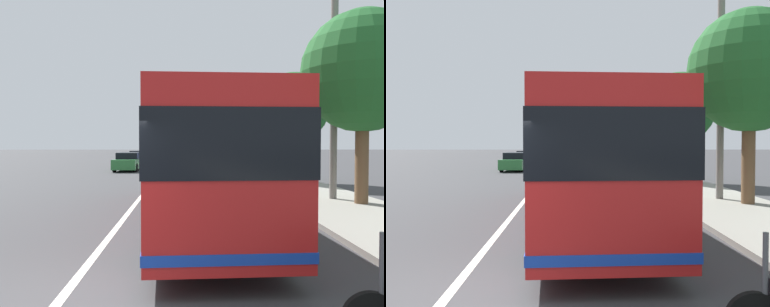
% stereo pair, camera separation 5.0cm
% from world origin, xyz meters
% --- Properties ---
extents(ground_plane, '(220.00, 220.00, 0.00)m').
position_xyz_m(ground_plane, '(0.00, 0.00, 0.00)').
color(ground_plane, '#38383A').
extents(sidewalk_curb, '(110.00, 3.60, 0.14)m').
position_xyz_m(sidewalk_curb, '(10.00, -7.00, 0.07)').
color(sidewalk_curb, gray).
rests_on(sidewalk_curb, ground).
extents(lane_divider_line, '(110.00, 0.16, 0.01)m').
position_xyz_m(lane_divider_line, '(10.00, 0.00, 0.00)').
color(lane_divider_line, silver).
rests_on(lane_divider_line, ground).
extents(coach_bus, '(11.82, 3.09, 3.16)m').
position_xyz_m(coach_bus, '(5.86, -2.08, 1.81)').
color(coach_bus, red).
rests_on(coach_bus, ground).
extents(car_behind_bus, '(4.72, 2.10, 1.40)m').
position_xyz_m(car_behind_bus, '(31.95, 2.31, 0.67)').
color(car_behind_bus, gray).
rests_on(car_behind_bus, ground).
extents(car_far_distant, '(4.70, 2.06, 1.40)m').
position_xyz_m(car_far_distant, '(25.63, 2.49, 0.68)').
color(car_far_distant, '#2D7238').
rests_on(car_far_distant, ground).
extents(car_side_street, '(4.16, 2.13, 1.48)m').
position_xyz_m(car_side_street, '(51.18, 2.83, 0.70)').
color(car_side_street, navy).
rests_on(car_side_street, ground).
extents(car_ahead_same_lane, '(4.50, 1.91, 1.46)m').
position_xyz_m(car_ahead_same_lane, '(43.26, -2.78, 0.69)').
color(car_ahead_same_lane, navy).
rests_on(car_ahead_same_lane, ground).
extents(roadside_tree_mid_block, '(4.09, 4.09, 6.64)m').
position_xyz_m(roadside_tree_mid_block, '(7.96, -7.74, 4.57)').
color(roadside_tree_mid_block, brown).
rests_on(roadside_tree_mid_block, ground).
extents(roadside_tree_far_block, '(3.83, 3.83, 6.00)m').
position_xyz_m(roadside_tree_far_block, '(16.28, -7.67, 4.07)').
color(roadside_tree_far_block, brown).
rests_on(roadside_tree_far_block, ground).
extents(utility_pole, '(0.26, 0.26, 8.13)m').
position_xyz_m(utility_pole, '(9.14, -7.22, 4.06)').
color(utility_pole, slate).
rests_on(utility_pole, ground).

